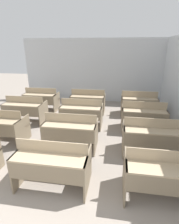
{
  "coord_description": "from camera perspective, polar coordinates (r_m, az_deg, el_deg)",
  "views": [
    {
      "loc": [
        1.15,
        -0.97,
        2.38
      ],
      "look_at": [
        0.46,
        3.37,
        0.76
      ],
      "focal_mm": 28.0,
      "sensor_mm": 36.0,
      "label": 1
    }
  ],
  "objects": [
    {
      "name": "bench_second_right",
      "position": [
        4.28,
        19.52,
        -7.44
      ],
      "size": [
        1.27,
        0.74,
        0.91
      ],
      "color": "#7E6E57",
      "rests_on": "ground_plane"
    },
    {
      "name": "bench_front_right",
      "position": [
        3.21,
        23.39,
        -18.14
      ],
      "size": [
        1.27,
        0.74,
        0.91
      ],
      "color": "#7A6B54",
      "rests_on": "ground_plane"
    },
    {
      "name": "bench_third_left",
      "position": [
        6.15,
        -20.35,
        0.91
      ],
      "size": [
        1.27,
        0.74,
        0.91
      ],
      "color": "#81725B",
      "rests_on": "ground_plane"
    },
    {
      "name": "bench_second_center",
      "position": [
        4.32,
        -6.19,
        -6.04
      ],
      "size": [
        1.27,
        0.74,
        0.91
      ],
      "color": "#80715A",
      "rests_on": "ground_plane"
    },
    {
      "name": "bench_third_center",
      "position": [
        5.48,
        -2.62,
        -0.11
      ],
      "size": [
        1.27,
        0.74,
        0.91
      ],
      "color": "gray",
      "rests_on": "ground_plane"
    },
    {
      "name": "wall_back",
      "position": [
        8.18,
        0.83,
        13.31
      ],
      "size": [
        6.33,
        0.06,
        2.78
      ],
      "color": "silver",
      "rests_on": "ground_plane"
    },
    {
      "name": "bench_back_right",
      "position": [
        6.66,
        15.83,
        2.88
      ],
      "size": [
        1.27,
        0.74,
        0.91
      ],
      "color": "#7F7059",
      "rests_on": "ground_plane"
    },
    {
      "name": "bench_front_center",
      "position": [
        3.25,
        -12.02,
        -16.09
      ],
      "size": [
        1.27,
        0.74,
        0.91
      ],
      "color": "#796953",
      "rests_on": "ground_plane"
    },
    {
      "name": "bench_third_right",
      "position": [
        5.44,
        17.21,
        -1.16
      ],
      "size": [
        1.27,
        0.74,
        0.91
      ],
      "color": "#7F7059",
      "rests_on": "ground_plane"
    },
    {
      "name": "bench_back_left",
      "position": [
        7.21,
        -15.5,
        4.2
      ],
      "size": [
        1.27,
        0.74,
        0.91
      ],
      "color": "#7F7059",
      "rests_on": "ground_plane"
    },
    {
      "name": "bench_back_center",
      "position": [
        6.69,
        -0.52,
        3.72
      ],
      "size": [
        1.27,
        0.74,
        0.91
      ],
      "color": "#7A6B54",
      "rests_on": "ground_plane"
    }
  ]
}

